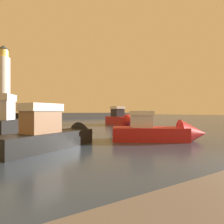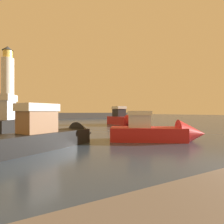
% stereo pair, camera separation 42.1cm
% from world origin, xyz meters
% --- Properties ---
extents(ground_plane, '(220.00, 220.00, 0.00)m').
position_xyz_m(ground_plane, '(0.00, 24.90, 0.00)').
color(ground_plane, '#2D3D51').
extents(breakwater, '(67.05, 5.16, 1.63)m').
position_xyz_m(breakwater, '(0.00, 49.80, 0.82)').
color(breakwater, '#423F3D').
rests_on(breakwater, ground_plane).
extents(lighthouse, '(2.87, 2.87, 16.69)m').
position_xyz_m(lighthouse, '(-7.67, 49.80, 9.54)').
color(lighthouse, silver).
rests_on(lighthouse, breakwater).
extents(motorboat_0, '(2.24, 6.98, 2.95)m').
position_xyz_m(motorboat_0, '(7.28, 19.75, 0.88)').
color(motorboat_0, '#B21E1E').
rests_on(motorboat_0, ground_plane).
extents(motorboat_2, '(6.02, 4.78, 2.35)m').
position_xyz_m(motorboat_2, '(1.76, 6.18, 0.56)').
color(motorboat_2, '#B21E1E').
rests_on(motorboat_2, ground_plane).
extents(motorboat_3, '(5.05, 7.99, 3.82)m').
position_xyz_m(motorboat_3, '(-6.93, 17.51, 1.00)').
color(motorboat_3, black).
rests_on(motorboat_3, ground_plane).
extents(motorboat_4, '(6.27, 4.34, 2.57)m').
position_xyz_m(motorboat_4, '(-4.64, 7.63, 0.67)').
color(motorboat_4, black).
rests_on(motorboat_4, ground_plane).
extents(mooring_buoy, '(0.83, 0.83, 0.83)m').
position_xyz_m(mooring_buoy, '(11.91, 20.45, 0.42)').
color(mooring_buoy, red).
rests_on(mooring_buoy, ground_plane).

